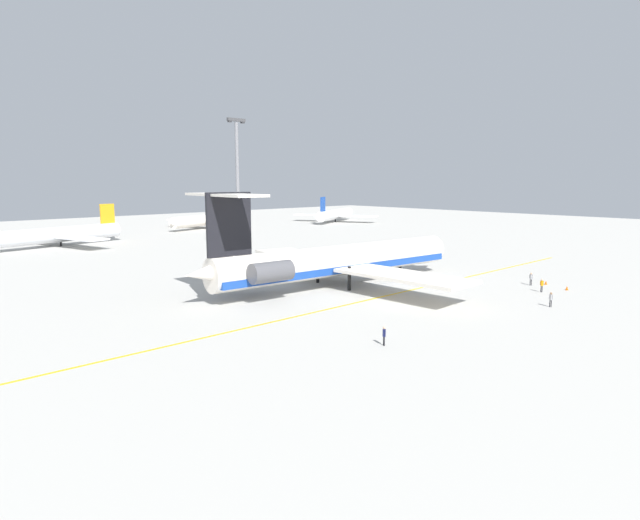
{
  "coord_description": "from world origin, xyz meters",
  "views": [
    {
      "loc": [
        -46.44,
        -37.2,
        14.04
      ],
      "look_at": [
        2.9,
        15.77,
        2.99
      ],
      "focal_mm": 29.43,
      "sensor_mm": 36.0,
      "label": 1
    }
  ],
  "objects_px": {
    "ground_crew_near_tail": "(531,277)",
    "airliner_far_right": "(336,214)",
    "ground_crew_near_nose": "(542,284)",
    "ground_crew_starboard": "(551,298)",
    "ground_crew_portside": "(384,333)",
    "safety_cone_nose": "(546,283)",
    "light_mast": "(238,179)",
    "airliner_mid_left": "(57,235)",
    "safety_cone_wingtip": "(567,288)",
    "airliner_mid_right": "(205,220)",
    "main_jetliner": "(333,261)"
  },
  "relations": [
    {
      "from": "ground_crew_portside",
      "to": "safety_cone_wingtip",
      "type": "bearing_deg",
      "value": 23.83
    },
    {
      "from": "safety_cone_nose",
      "to": "ground_crew_starboard",
      "type": "bearing_deg",
      "value": -154.15
    },
    {
      "from": "airliner_mid_left",
      "to": "ground_crew_portside",
      "type": "height_order",
      "value": "airliner_mid_left"
    },
    {
      "from": "main_jetliner",
      "to": "airliner_mid_right",
      "type": "height_order",
      "value": "main_jetliner"
    },
    {
      "from": "safety_cone_nose",
      "to": "airliner_mid_right",
      "type": "bearing_deg",
      "value": 84.81
    },
    {
      "from": "ground_crew_portside",
      "to": "light_mast",
      "type": "xyz_separation_m",
      "value": [
        25.9,
        59.76,
        13.09
      ]
    },
    {
      "from": "airliner_far_right",
      "to": "light_mast",
      "type": "xyz_separation_m",
      "value": [
        -66.13,
        -39.03,
        11.59
      ]
    },
    {
      "from": "airliner_mid_right",
      "to": "ground_crew_portside",
      "type": "height_order",
      "value": "airliner_mid_right"
    },
    {
      "from": "light_mast",
      "to": "safety_cone_wingtip",
      "type": "bearing_deg",
      "value": -81.6
    },
    {
      "from": "ground_crew_near_nose",
      "to": "safety_cone_nose",
      "type": "distance_m",
      "value": 5.62
    },
    {
      "from": "main_jetliner",
      "to": "safety_cone_wingtip",
      "type": "relative_size",
      "value": 79.38
    },
    {
      "from": "airliner_far_right",
      "to": "light_mast",
      "type": "height_order",
      "value": "light_mast"
    },
    {
      "from": "airliner_mid_right",
      "to": "ground_crew_starboard",
      "type": "relative_size",
      "value": 16.41
    },
    {
      "from": "airliner_mid_right",
      "to": "safety_cone_nose",
      "type": "height_order",
      "value": "airliner_mid_right"
    },
    {
      "from": "light_mast",
      "to": "ground_crew_near_nose",
      "type": "bearing_deg",
      "value": -84.82
    },
    {
      "from": "ground_crew_near_nose",
      "to": "ground_crew_starboard",
      "type": "distance_m",
      "value": 8.18
    },
    {
      "from": "airliner_far_right",
      "to": "ground_crew_portside",
      "type": "relative_size",
      "value": 16.29
    },
    {
      "from": "ground_crew_near_nose",
      "to": "light_mast",
      "type": "relative_size",
      "value": 0.07
    },
    {
      "from": "airliner_far_right",
      "to": "airliner_mid_left",
      "type": "bearing_deg",
      "value": 158.77
    },
    {
      "from": "ground_crew_near_tail",
      "to": "ground_crew_near_nose",
      "type": "bearing_deg",
      "value": 23.71
    },
    {
      "from": "ground_crew_starboard",
      "to": "ground_crew_near_nose",
      "type": "bearing_deg",
      "value": -178.98
    },
    {
      "from": "ground_crew_portside",
      "to": "ground_crew_near_nose",
      "type": "bearing_deg",
      "value": 26.7
    },
    {
      "from": "airliner_mid_left",
      "to": "safety_cone_wingtip",
      "type": "bearing_deg",
      "value": 96.81
    },
    {
      "from": "airliner_mid_left",
      "to": "airliner_mid_right",
      "type": "height_order",
      "value": "airliner_mid_left"
    },
    {
      "from": "airliner_far_right",
      "to": "ground_crew_near_tail",
      "type": "bearing_deg",
      "value": -146.84
    },
    {
      "from": "ground_crew_near_tail",
      "to": "airliner_far_right",
      "type": "bearing_deg",
      "value": -139.49
    },
    {
      "from": "safety_cone_wingtip",
      "to": "main_jetliner",
      "type": "bearing_deg",
      "value": 132.21
    },
    {
      "from": "safety_cone_nose",
      "to": "safety_cone_wingtip",
      "type": "xyz_separation_m",
      "value": [
        -1.63,
        -3.46,
        0.0
      ]
    },
    {
      "from": "ground_crew_near_tail",
      "to": "ground_crew_starboard",
      "type": "distance_m",
      "value": 12.51
    },
    {
      "from": "airliner_mid_right",
      "to": "safety_cone_nose",
      "type": "distance_m",
      "value": 105.16
    },
    {
      "from": "main_jetliner",
      "to": "safety_cone_nose",
      "type": "xyz_separation_m",
      "value": [
        21.93,
        -18.91,
        -3.19
      ]
    },
    {
      "from": "airliner_mid_right",
      "to": "safety_cone_nose",
      "type": "xyz_separation_m",
      "value": [
        -9.51,
        -104.71,
        -2.2
      ]
    },
    {
      "from": "airliner_far_right",
      "to": "light_mast",
      "type": "bearing_deg",
      "value": -175.21
    },
    {
      "from": "ground_crew_near_nose",
      "to": "safety_cone_wingtip",
      "type": "relative_size",
      "value": 3.16
    },
    {
      "from": "airliner_mid_left",
      "to": "light_mast",
      "type": "distance_m",
      "value": 41.99
    },
    {
      "from": "airliner_mid_left",
      "to": "safety_cone_nose",
      "type": "bearing_deg",
      "value": 98.43
    },
    {
      "from": "ground_crew_portside",
      "to": "safety_cone_nose",
      "type": "distance_m",
      "value": 36.62
    },
    {
      "from": "ground_crew_starboard",
      "to": "light_mast",
      "type": "relative_size",
      "value": 0.07
    },
    {
      "from": "airliner_mid_right",
      "to": "airliner_far_right",
      "type": "height_order",
      "value": "airliner_far_right"
    },
    {
      "from": "main_jetliner",
      "to": "ground_crew_starboard",
      "type": "height_order",
      "value": "main_jetliner"
    },
    {
      "from": "ground_crew_portside",
      "to": "ground_crew_starboard",
      "type": "bearing_deg",
      "value": 17.11
    },
    {
      "from": "airliner_mid_left",
      "to": "ground_crew_near_nose",
      "type": "relative_size",
      "value": 16.51
    },
    {
      "from": "ground_crew_portside",
      "to": "ground_crew_starboard",
      "type": "height_order",
      "value": "ground_crew_portside"
    },
    {
      "from": "ground_crew_near_nose",
      "to": "ground_crew_portside",
      "type": "distance_m",
      "value": 31.28
    },
    {
      "from": "airliner_mid_left",
      "to": "safety_cone_nose",
      "type": "distance_m",
      "value": 96.15
    },
    {
      "from": "airliner_far_right",
      "to": "safety_cone_wingtip",
      "type": "bearing_deg",
      "value": -145.49
    },
    {
      "from": "airliner_far_right",
      "to": "ground_crew_near_nose",
      "type": "bearing_deg",
      "value": -147.47
    },
    {
      "from": "ground_crew_near_tail",
      "to": "safety_cone_nose",
      "type": "xyz_separation_m",
      "value": [
        2.02,
        -1.18,
        -0.83
      ]
    },
    {
      "from": "airliner_mid_right",
      "to": "ground_crew_near_tail",
      "type": "distance_m",
      "value": 104.18
    },
    {
      "from": "ground_crew_near_nose",
      "to": "main_jetliner",
      "type": "bearing_deg",
      "value": 125.36
    }
  ]
}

